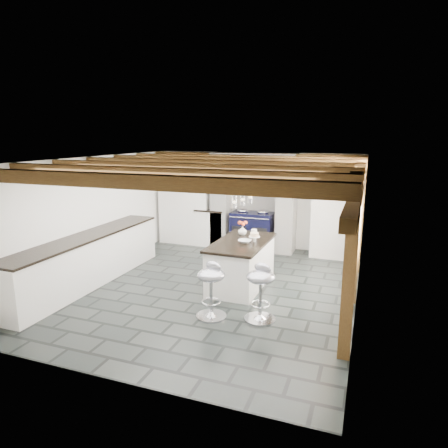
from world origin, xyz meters
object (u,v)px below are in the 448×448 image
(bar_stool_near, at_px, (261,286))
(bar_stool_far, at_px, (212,284))
(range_cooker, at_px, (253,230))
(kitchen_island, at_px, (241,263))

(bar_stool_near, bearing_deg, bar_stool_far, -145.68)
(range_cooker, relative_size, bar_stool_near, 1.16)
(bar_stool_near, bearing_deg, range_cooker, 129.77)
(range_cooker, height_order, bar_stool_near, range_cooker)
(range_cooker, xyz_separation_m, bar_stool_far, (0.46, -3.80, 0.07))
(bar_stool_far, bearing_deg, bar_stool_near, 34.81)
(range_cooker, height_order, bar_stool_far, range_cooker)
(kitchen_island, relative_size, bar_stool_far, 1.98)
(range_cooker, bearing_deg, bar_stool_near, -72.05)
(range_cooker, bearing_deg, kitchen_island, -78.65)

